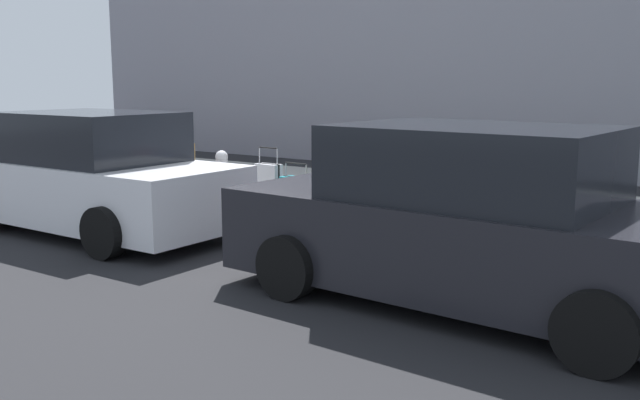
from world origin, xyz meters
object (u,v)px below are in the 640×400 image
(suitcase_red_3, at_px, (360,199))
(parking_meter, at_px, (575,175))
(suitcase_navy_2, at_px, (395,198))
(parked_car_charcoal_0, at_px, (471,222))
(fire_hydrant, at_px, (222,174))
(parked_car_white_1, at_px, (92,177))
(suitcase_olive_4, at_px, (327,189))
(suitcase_black_0, at_px, (469,207))
(suitcase_silver_6, at_px, (269,184))
(bollard_post, at_px, (192,170))
(suitcase_maroon_1, at_px, (433,199))
(suitcase_teal_5, at_px, (296,193))

(suitcase_red_3, bearing_deg, parking_meter, -173.63)
(suitcase_navy_2, bearing_deg, parked_car_charcoal_0, 131.94)
(fire_hydrant, relative_size, parked_car_white_1, 0.18)
(suitcase_olive_4, bearing_deg, parked_car_white_1, 45.86)
(suitcase_navy_2, distance_m, parked_car_charcoal_0, 3.23)
(suitcase_black_0, height_order, suitcase_olive_4, suitcase_black_0)
(suitcase_olive_4, relative_size, parked_car_white_1, 0.21)
(parking_meter, bearing_deg, parked_car_charcoal_0, 86.13)
(suitcase_silver_6, distance_m, parked_car_charcoal_0, 5.14)
(suitcase_black_0, bearing_deg, fire_hydrant, -0.36)
(suitcase_olive_4, bearing_deg, suitcase_navy_2, 179.34)
(suitcase_silver_6, height_order, parked_car_white_1, parked_car_white_1)
(suitcase_black_0, xyz_separation_m, suitcase_red_3, (1.66, 0.05, -0.04))
(parked_car_white_1, bearing_deg, suitcase_black_0, -151.95)
(bollard_post, bearing_deg, parking_meter, -176.33)
(suitcase_navy_2, xyz_separation_m, parked_car_charcoal_0, (-2.15, 2.39, 0.31))
(suitcase_maroon_1, height_order, fire_hydrant, suitcase_maroon_1)
(suitcase_black_0, height_order, suitcase_teal_5, suitcase_black_0)
(suitcase_red_3, height_order, parked_car_white_1, parked_car_white_1)
(suitcase_maroon_1, xyz_separation_m, fire_hydrant, (3.91, -0.02, 0.05))
(parked_car_white_1, bearing_deg, fire_hydrant, -93.58)
(suitcase_red_3, xyz_separation_m, bollard_post, (3.31, 0.07, 0.17))
(suitcase_olive_4, distance_m, suitcase_teal_5, 0.59)
(suitcase_silver_6, bearing_deg, bollard_post, 5.46)
(suitcase_olive_4, xyz_separation_m, suitcase_teal_5, (0.58, -0.00, -0.11))
(suitcase_silver_6, relative_size, fire_hydrant, 1.14)
(suitcase_olive_4, height_order, parked_car_white_1, parked_car_white_1)
(suitcase_black_0, relative_size, suitcase_red_3, 1.15)
(suitcase_black_0, relative_size, parked_car_white_1, 0.21)
(parked_car_charcoal_0, bearing_deg, suitcase_teal_5, -31.67)
(suitcase_red_3, relative_size, suitcase_silver_6, 0.89)
(suitcase_black_0, height_order, fire_hydrant, suitcase_black_0)
(suitcase_navy_2, xyz_separation_m, suitcase_red_3, (0.59, 0.00, -0.06))
(suitcase_red_3, height_order, bollard_post, bollard_post)
(suitcase_red_3, distance_m, suitcase_teal_5, 1.17)
(suitcase_silver_6, height_order, parked_car_charcoal_0, parked_car_charcoal_0)
(bollard_post, bearing_deg, parked_car_charcoal_0, 159.04)
(suitcase_black_0, xyz_separation_m, suitcase_maroon_1, (0.52, -0.01, 0.05))
(parked_car_white_1, bearing_deg, suitcase_olive_4, -134.14)
(suitcase_red_3, bearing_deg, parked_car_charcoal_0, 138.86)
(suitcase_black_0, bearing_deg, suitcase_navy_2, 2.54)
(suitcase_teal_5, relative_size, bollard_post, 0.79)
(suitcase_navy_2, distance_m, parked_car_white_1, 4.26)
(fire_hydrant, relative_size, parked_car_charcoal_0, 0.17)
(fire_hydrant, bearing_deg, parking_meter, -177.48)
(suitcase_olive_4, distance_m, parking_meter, 3.55)
(suitcase_silver_6, bearing_deg, suitcase_red_3, 177.57)
(fire_hydrant, bearing_deg, suitcase_black_0, 179.64)
(suitcase_navy_2, xyz_separation_m, suitcase_olive_4, (1.17, -0.01, 0.02))
(suitcase_teal_5, bearing_deg, suitcase_silver_6, -5.52)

